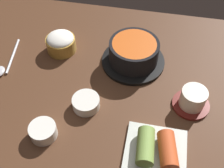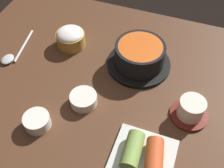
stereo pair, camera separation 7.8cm
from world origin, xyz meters
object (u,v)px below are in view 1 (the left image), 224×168
kimchi_plate (156,150)px  spoon (3,67)px  rice_bowl (61,42)px  side_bowl_near (43,131)px  banchan_cup_center (86,103)px  stone_pot (134,53)px  tea_cup_with_saucer (193,99)px

kimchi_plate → spoon: kimchi_plate is taller
rice_bowl → side_bowl_near: size_ratio=1.36×
banchan_cup_center → kimchi_plate: bearing=-28.1°
stone_pot → banchan_cup_center: bearing=-118.1°
tea_cup_with_saucer → spoon: tea_cup_with_saucer is taller
stone_pot → tea_cup_with_saucer: 22.53cm
tea_cup_with_saucer → banchan_cup_center: 28.89cm
banchan_cup_center → rice_bowl: bearing=123.4°
stone_pot → banchan_cup_center: 21.86cm
stone_pot → banchan_cup_center: stone_pot is taller
stone_pot → spoon: bearing=-165.5°
stone_pot → kimchi_plate: bearing=-71.9°
stone_pot → kimchi_plate: size_ratio=1.32×
tea_cup_with_saucer → side_bowl_near: 40.20cm
banchan_cup_center → kimchi_plate: 22.68cm
spoon → kimchi_plate: bearing=-22.1°
kimchi_plate → spoon: size_ratio=0.86×
banchan_cup_center → spoon: 30.19cm
rice_bowl → spoon: size_ratio=0.54×
spoon → tea_cup_with_saucer: bearing=-3.4°
rice_bowl → side_bowl_near: rice_bowl is taller
side_bowl_near → spoon: size_ratio=0.40×
kimchi_plate → spoon: 52.65cm
side_bowl_near → rice_bowl: bearing=99.3°
kimchi_plate → stone_pot: bearing=108.1°
rice_bowl → banchan_cup_center: bearing=-56.6°
tea_cup_with_saucer → stone_pot: bearing=143.3°
spoon → stone_pot: bearing=14.5°
banchan_cup_center → side_bowl_near: (-8.37, -10.72, 0.20)cm
stone_pot → tea_cup_with_saucer: size_ratio=1.91×
tea_cup_with_saucer → banchan_cup_center: bearing=-168.5°
side_bowl_near → banchan_cup_center: bearing=52.0°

